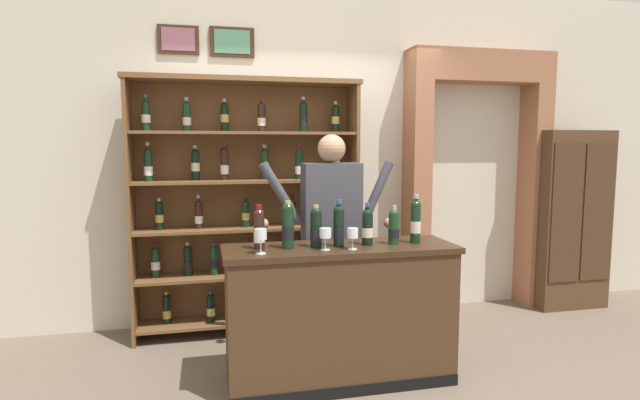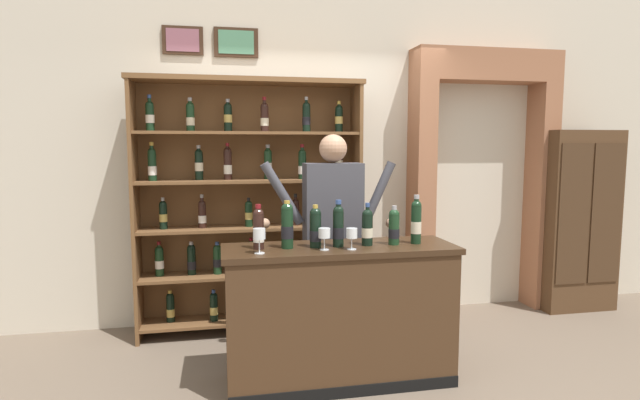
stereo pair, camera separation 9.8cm
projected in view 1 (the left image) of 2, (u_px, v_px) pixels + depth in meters
The scene contains 17 objects.
ground_plane at pixel (338, 382), 3.49m from camera, with size 14.00×14.00×0.02m, color #6B5B4C.
back_wall at pixel (298, 152), 4.73m from camera, with size 12.00×0.19×3.13m.
wine_shelf at pixel (247, 201), 4.32m from camera, with size 1.95×0.36×2.19m.
archway_doorway at pixel (472, 166), 5.00m from camera, with size 1.45×0.45×2.53m.
side_cabinet at pixel (567, 219), 5.07m from camera, with size 0.74×0.42×1.78m.
tasting_counter at pixel (340, 314), 3.44m from camera, with size 1.58×0.52×0.95m.
shopkeeper at pixel (331, 219), 3.86m from camera, with size 1.08×0.22×1.71m.
tasting_bottle_prosecco at pixel (259, 229), 3.27m from camera, with size 0.07×0.07×0.30m.
tasting_bottle_riserva at pixel (288, 225), 3.29m from camera, with size 0.08×0.08×0.32m.
tasting_bottle_vin_santo at pixel (316, 228), 3.33m from camera, with size 0.08×0.08×0.29m.
tasting_bottle_chianti at pixel (339, 225), 3.35m from camera, with size 0.07×0.07×0.32m.
tasting_bottle_rosso at pixel (367, 227), 3.41m from camera, with size 0.08×0.08×0.29m.
tasting_bottle_super_tuscan at pixel (394, 226), 3.44m from camera, with size 0.08×0.08×0.27m.
tasting_bottle_grappa at pixel (416, 221), 3.48m from camera, with size 0.07×0.07×0.34m.
wine_glass_right at pixel (353, 234), 3.27m from camera, with size 0.07×0.07×0.14m.
wine_glass_left at pixel (261, 236), 3.13m from camera, with size 0.08×0.08×0.16m.
wine_glass_spare at pixel (325, 234), 3.24m from camera, with size 0.08×0.08×0.14m.
Camera 1 is at (-0.86, -3.22, 1.63)m, focal length 28.13 mm.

